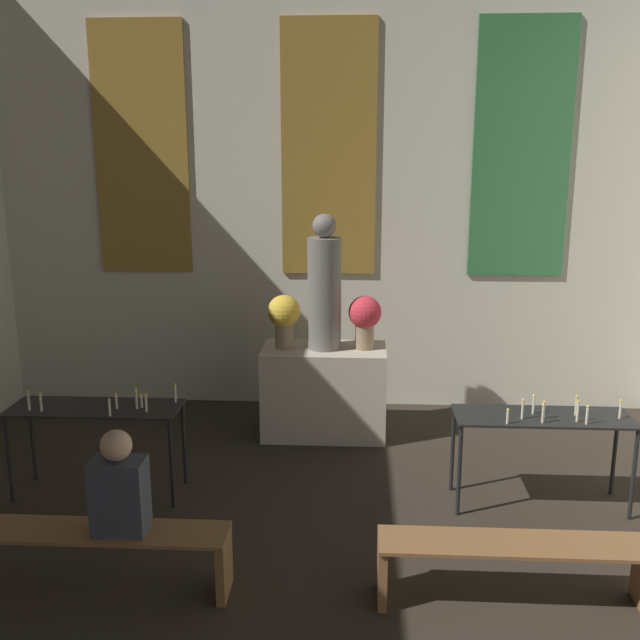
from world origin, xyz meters
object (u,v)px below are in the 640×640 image
(statue, at_px, (324,288))
(flower_vase_right, at_px, (365,317))
(pew_back_right, at_px, (513,560))
(altar, at_px, (324,391))
(pew_back_left, at_px, (99,547))
(person_seated, at_px, (119,487))
(candle_rack_right, at_px, (542,426))
(candle_rack_left, at_px, (97,417))
(flower_vase_left, at_px, (284,316))

(statue, xyz_separation_m, flower_vase_right, (0.42, 0.00, -0.31))
(flower_vase_right, bearing_deg, pew_back_right, -71.36)
(altar, distance_m, pew_back_left, 3.25)
(flower_vase_right, height_order, person_seated, flower_vase_right)
(candle_rack_right, distance_m, pew_back_left, 3.64)
(altar, xyz_separation_m, candle_rack_left, (-1.91, -1.50, 0.24))
(flower_vase_right, height_order, pew_back_right, flower_vase_right)
(person_seated, bearing_deg, statue, 67.09)
(altar, xyz_separation_m, flower_vase_left, (-0.42, 0.00, 0.82))
(statue, distance_m, flower_vase_left, 0.52)
(altar, relative_size, candle_rack_left, 0.88)
(flower_vase_left, height_order, person_seated, flower_vase_left)
(candle_rack_right, bearing_deg, flower_vase_right, 134.92)
(statue, xyz_separation_m, pew_back_left, (-1.41, -2.92, -1.28))
(pew_back_left, bearing_deg, person_seated, -0.00)
(flower_vase_left, xyz_separation_m, candle_rack_left, (-1.49, -1.50, -0.58))
(pew_back_right, bearing_deg, altar, 115.74)
(altar, distance_m, candle_rack_right, 2.45)
(altar, height_order, pew_back_left, altar)
(altar, height_order, pew_back_right, altar)
(flower_vase_right, relative_size, pew_back_left, 0.31)
(altar, height_order, flower_vase_right, flower_vase_right)
(candle_rack_left, height_order, person_seated, person_seated)
(flower_vase_right, distance_m, person_seated, 3.40)
(statue, height_order, pew_back_left, statue)
(altar, relative_size, flower_vase_right, 2.31)
(flower_vase_left, distance_m, candle_rack_right, 2.85)
(candle_rack_right, relative_size, person_seated, 2.02)
(candle_rack_left, bearing_deg, pew_back_left, -70.50)
(flower_vase_left, bearing_deg, pew_back_left, -108.64)
(flower_vase_right, height_order, candle_rack_left, flower_vase_right)
(candle_rack_left, distance_m, pew_back_right, 3.64)
(flower_vase_left, relative_size, person_seated, 0.77)
(pew_back_right, bearing_deg, candle_rack_left, 156.83)
(flower_vase_left, distance_m, pew_back_right, 3.59)
(altar, height_order, candle_rack_right, candle_rack_right)
(flower_vase_right, xyz_separation_m, candle_rack_right, (1.50, -1.50, -0.58))
(flower_vase_left, distance_m, pew_back_left, 3.24)
(candle_rack_left, bearing_deg, person_seated, -64.53)
(flower_vase_left, xyz_separation_m, pew_back_right, (1.83, -2.92, -0.97))
(candle_rack_left, relative_size, person_seated, 2.02)
(altar, bearing_deg, candle_rack_left, -141.89)
(statue, bearing_deg, flower_vase_left, 180.00)
(flower_vase_left, bearing_deg, altar, 0.00)
(flower_vase_left, height_order, pew_back_left, flower_vase_left)
(pew_back_left, bearing_deg, candle_rack_left, 109.50)
(flower_vase_right, distance_m, pew_back_left, 3.59)
(pew_back_right, xyz_separation_m, person_seated, (-2.65, -0.00, 0.45))
(statue, xyz_separation_m, candle_rack_right, (1.92, -1.50, -0.88))
(pew_back_right, bearing_deg, flower_vase_left, 122.09)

